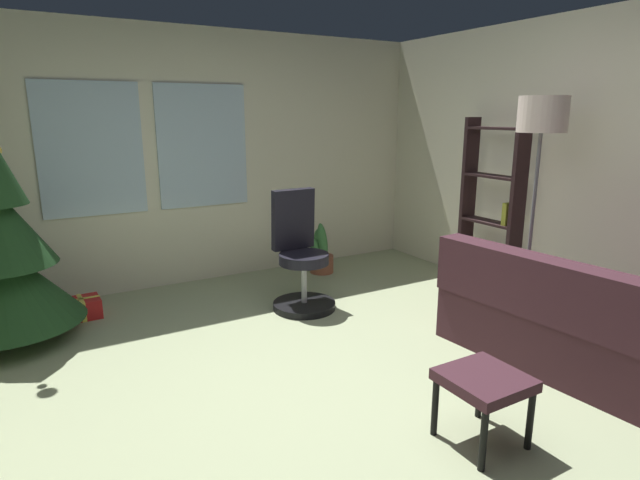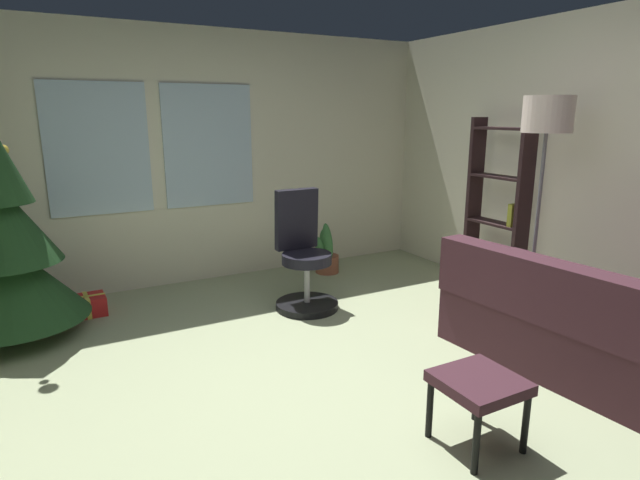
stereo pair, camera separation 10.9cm
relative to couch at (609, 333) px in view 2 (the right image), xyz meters
name	(u,v)px [view 2 (the right image)]	position (x,y,z in m)	size (l,w,h in m)	color
ground_plane	(327,407)	(-1.82, 0.58, -0.33)	(5.17, 5.40, 0.10)	#9FA981
wall_back_with_windows	(193,158)	(-1.84, 3.33, 0.99)	(5.17, 0.12, 2.52)	beige
wall_right_with_frames	(619,171)	(0.81, 0.58, 0.98)	(0.12, 5.40, 2.52)	beige
couch	(609,333)	(0.00, 0.00, 0.00)	(1.65, 1.93, 0.81)	#3C1F27
footstool	(479,388)	(-1.35, -0.17, 0.05)	(0.40, 0.40, 0.39)	#3C1F27
holiday_tree	(7,251)	(-3.50, 2.52, 0.42)	(1.08, 1.08, 2.07)	#4C331E
gift_box_red	(87,306)	(-2.99, 2.79, -0.20)	(0.31, 0.27, 0.17)	red
office_chair	(304,263)	(-1.24, 2.07, 0.13)	(0.56, 0.56, 1.06)	black
bookshelf	(496,219)	(0.55, 1.54, 0.45)	(0.18, 0.64, 1.67)	black
floor_lamp	(546,130)	(0.30, 0.89, 1.30)	(0.38, 0.38, 1.84)	slate
potted_plant	(326,255)	(-0.57, 2.86, -0.08)	(0.38, 0.51, 0.59)	#96543B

